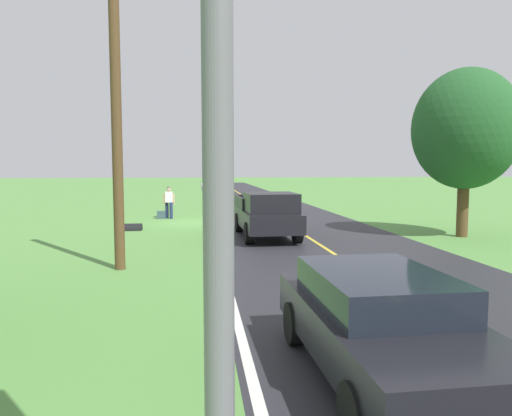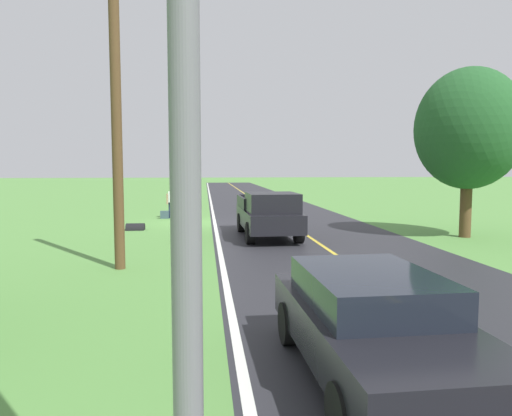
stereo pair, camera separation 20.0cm
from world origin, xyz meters
name	(u,v)px [view 1 (the left image)]	position (x,y,z in m)	size (l,w,h in m)	color
ground_plane	(194,223)	(0.00, 0.00, 0.00)	(200.00, 200.00, 0.00)	#568E42
road_surface	(283,222)	(-4.56, 0.00, 0.00)	(7.67, 120.00, 0.00)	#28282D
lane_edge_line	(212,223)	(-0.90, 0.00, 0.01)	(0.16, 117.60, 0.00)	silver
lane_centre_line	(283,221)	(-4.56, 0.00, 0.01)	(0.14, 117.60, 0.00)	gold
hitchhiker_walking	(169,200)	(1.34, -2.23, 0.98)	(0.62, 0.51, 1.75)	navy
suitcase_carried	(161,215)	(1.75, -2.12, 0.21)	(0.20, 0.46, 0.42)	#384C56
pickup_truck_passing	(267,213)	(-2.92, 5.33, 0.97)	(2.19, 5.44, 1.82)	black
traffic_light_mast	(186,11)	(-0.17, 21.26, 3.55)	(0.61, 0.32, 5.20)	slate
tree_far_side_near	(466,129)	(-10.72, 6.03, 4.27)	(4.12, 4.12, 6.66)	brown
sedan_ahead_same_lane	(381,322)	(-2.60, 17.82, 0.75)	(2.01, 4.44, 1.41)	black
utility_pole_roadside	(116,116)	(1.92, 10.54, 4.15)	(0.28, 0.28, 8.31)	brown
drainage_culvert	(133,230)	(2.66, 2.42, 0.00)	(0.60, 0.60, 0.80)	black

